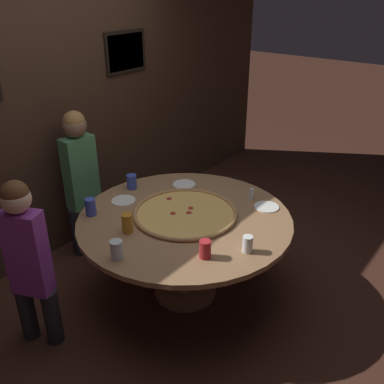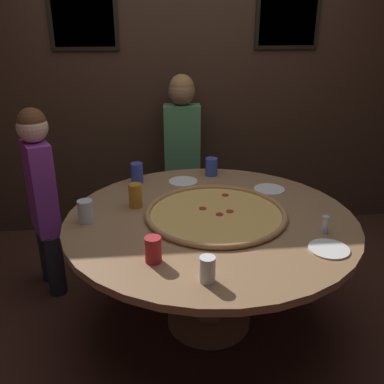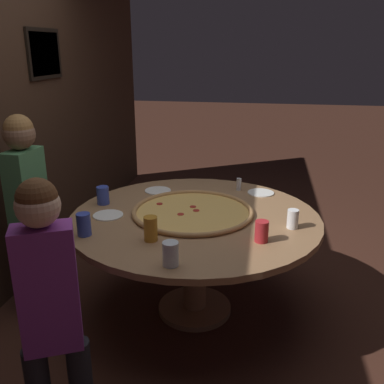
{
  "view_description": "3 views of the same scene",
  "coord_description": "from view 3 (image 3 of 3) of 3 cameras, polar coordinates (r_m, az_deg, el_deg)",
  "views": [
    {
      "loc": [
        -2.23,
        -1.83,
        2.4
      ],
      "look_at": [
        0.09,
        -0.0,
        0.92
      ],
      "focal_mm": 40.0,
      "sensor_mm": 36.0,
      "label": 1
    },
    {
      "loc": [
        -0.33,
        -2.18,
        1.81
      ],
      "look_at": [
        -0.1,
        0.09,
        0.86
      ],
      "focal_mm": 40.0,
      "sensor_mm": 36.0,
      "label": 2
    },
    {
      "loc": [
        -2.61,
        -0.44,
        1.81
      ],
      "look_at": [
        -0.09,
        0.0,
        0.93
      ],
      "focal_mm": 40.0,
      "sensor_mm": 36.0,
      "label": 3
    }
  ],
  "objects": [
    {
      "name": "drink_cup_near_right",
      "position": [
        2.48,
        -5.53,
        -4.89
      ],
      "size": [
        0.08,
        0.08,
        0.15
      ],
      "primitive_type": "cylinder",
      "color": "#BC7A23",
      "rests_on": "dining_table"
    },
    {
      "name": "drink_cup_front_edge",
      "position": [
        2.62,
        -14.23,
        -4.21
      ],
      "size": [
        0.08,
        0.08,
        0.14
      ],
      "primitive_type": "cylinder",
      "color": "#384CB7",
      "rests_on": "dining_table"
    },
    {
      "name": "drink_cup_by_shaker",
      "position": [
        3.11,
        -11.79,
        -0.43
      ],
      "size": [
        0.09,
        0.09,
        0.13
      ],
      "primitive_type": "cylinder",
      "color": "#384CB7",
      "rests_on": "dining_table"
    },
    {
      "name": "white_plate_left_side",
      "position": [
        3.34,
        -4.57,
        0.2
      ],
      "size": [
        0.2,
        0.2,
        0.01
      ],
      "primitive_type": "cylinder",
      "color": "white",
      "rests_on": "dining_table"
    },
    {
      "name": "diner_side_right",
      "position": [
        3.18,
        -21.02,
        -1.16
      ],
      "size": [
        0.35,
        0.21,
        1.39
      ],
      "rotation": [
        0.0,
        0.0,
        3.08
      ],
      "color": "#232328",
      "rests_on": "ground_plane"
    },
    {
      "name": "drink_cup_beside_pizza",
      "position": [
        2.49,
        9.27,
        -5.2
      ],
      "size": [
        0.08,
        0.08,
        0.13
      ],
      "primitive_type": "cylinder",
      "color": "#B22328",
      "rests_on": "dining_table"
    },
    {
      "name": "white_plate_near_front",
      "position": [
        3.32,
        9.15,
        -0.1
      ],
      "size": [
        0.2,
        0.2,
        0.01
      ],
      "primitive_type": "cylinder",
      "color": "white",
      "rests_on": "dining_table"
    },
    {
      "name": "white_plate_right_side",
      "position": [
        2.9,
        -11.12,
        -3.05
      ],
      "size": [
        0.2,
        0.2,
        0.01
      ],
      "primitive_type": "cylinder",
      "color": "white",
      "rests_on": "dining_table"
    },
    {
      "name": "giant_pizza",
      "position": [
        2.89,
        0.08,
        -2.58
      ],
      "size": [
        0.82,
        0.82,
        0.03
      ],
      "color": "#EAB75B",
      "rests_on": "dining_table"
    },
    {
      "name": "drink_cup_far_left",
      "position": [
        2.71,
        13.29,
        -3.52
      ],
      "size": [
        0.07,
        0.07,
        0.12
      ],
      "primitive_type": "cylinder",
      "color": "white",
      "rests_on": "dining_table"
    },
    {
      "name": "dining_table",
      "position": [
        2.91,
        0.38,
        -5.33
      ],
      "size": [
        1.66,
        1.66,
        0.74
      ],
      "color": "#936B47",
      "rests_on": "ground_plane"
    },
    {
      "name": "drink_cup_near_left",
      "position": [
        2.21,
        -2.88,
        -8.23
      ],
      "size": [
        0.08,
        0.08,
        0.13
      ],
      "primitive_type": "cylinder",
      "color": "silver",
      "rests_on": "dining_table"
    },
    {
      "name": "diner_centre_back",
      "position": [
        2.12,
        -18.56,
        -12.83
      ],
      "size": [
        0.24,
        0.34,
        1.29
      ],
      "rotation": [
        0.0,
        0.0,
        2.02
      ],
      "color": "#232328",
      "rests_on": "ground_plane"
    },
    {
      "name": "ground_plane",
      "position": [
        3.21,
        0.36,
        -15.44
      ],
      "size": [
        24.0,
        24.0,
        0.0
      ],
      "primitive_type": "plane",
      "color": "#422319"
    },
    {
      "name": "condiment_shaker",
      "position": [
        3.35,
        6.27,
        1.03
      ],
      "size": [
        0.04,
        0.04,
        0.1
      ],
      "color": "silver",
      "rests_on": "dining_table"
    }
  ]
}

